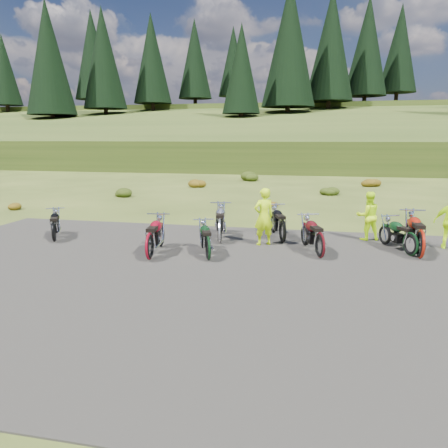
% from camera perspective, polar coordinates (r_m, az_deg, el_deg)
% --- Properties ---
extents(ground, '(300.00, 300.00, 0.00)m').
position_cam_1_polar(ground, '(12.44, 3.19, -4.41)').
color(ground, '#344115').
rests_on(ground, ground).
extents(gravel_pad, '(20.00, 12.00, 0.04)m').
position_cam_1_polar(gravel_pad, '(10.55, 1.48, -7.29)').
color(gravel_pad, black).
rests_on(gravel_pad, ground).
extents(hill_slope, '(300.00, 45.97, 9.37)m').
position_cam_1_polar(hill_slope, '(61.95, 10.51, 7.98)').
color(hill_slope, '#2D4216').
rests_on(hill_slope, ground).
extents(hill_plateau, '(300.00, 90.00, 9.17)m').
position_cam_1_polar(hill_plateau, '(121.89, 11.42, 9.48)').
color(hill_plateau, '#2D4216').
rests_on(hill_plateau, ground).
extents(conifer_13, '(5.72, 5.72, 15.00)m').
position_cam_1_polar(conifer_13, '(96.79, -26.79, 17.54)').
color(conifer_13, black).
rests_on(conifer_13, ground).
extents(conifer_14, '(5.28, 5.28, 14.00)m').
position_cam_1_polar(conifer_14, '(98.30, -21.66, 18.23)').
color(conifer_14, black).
rests_on(conifer_14, ground).
extents(conifer_15, '(7.92, 7.92, 20.00)m').
position_cam_1_polar(conifer_15, '(100.95, -16.79, 20.40)').
color(conifer_15, black).
rests_on(conifer_15, ground).
extents(conifer_16, '(7.48, 7.48, 19.00)m').
position_cam_1_polar(conifer_16, '(75.88, -21.94, 19.54)').
color(conifer_16, black).
rests_on(conifer_16, ground).
extents(conifer_17, '(7.04, 7.04, 18.00)m').
position_cam_1_polar(conifer_17, '(78.17, -15.49, 20.17)').
color(conifer_17, black).
rests_on(conifer_17, ground).
extents(conifer_18, '(6.60, 6.60, 17.00)m').
position_cam_1_polar(conifer_18, '(81.29, -9.43, 20.55)').
color(conifer_18, black).
rests_on(conifer_18, ground).
extents(conifer_19, '(6.16, 6.16, 16.00)m').
position_cam_1_polar(conifer_19, '(85.16, -3.85, 20.71)').
color(conifer_19, black).
rests_on(conifer_19, ground).
extents(conifer_20, '(5.72, 5.72, 15.00)m').
position_cam_1_polar(conifer_20, '(89.60, 1.22, 20.45)').
color(conifer_20, black).
rests_on(conifer_20, ground).
extents(conifer_21, '(5.28, 5.28, 14.00)m').
position_cam_1_polar(conifer_21, '(63.45, 2.30, 19.61)').
color(conifer_21, black).
rests_on(conifer_21, ground).
extents(conifer_22, '(7.92, 7.92, 20.00)m').
position_cam_1_polar(conifer_22, '(69.32, 8.54, 22.32)').
color(conifer_22, black).
rests_on(conifer_22, ground).
extents(conifer_23, '(7.48, 7.48, 19.00)m').
position_cam_1_polar(conifer_23, '(75.18, 13.80, 21.79)').
color(conifer_23, black).
rests_on(conifer_23, ground).
extents(conifer_24, '(7.04, 7.04, 18.00)m').
position_cam_1_polar(conifer_24, '(81.51, 18.23, 21.21)').
color(conifer_24, black).
rests_on(conifer_24, ground).
extents(conifer_25, '(6.60, 6.60, 17.00)m').
position_cam_1_polar(conifer_25, '(88.17, 21.97, 20.49)').
color(conifer_25, black).
rests_on(conifer_25, ground).
extents(shrub_0, '(0.77, 0.77, 0.45)m').
position_cam_1_polar(shrub_0, '(22.79, -25.44, 2.28)').
color(shrub_0, brown).
rests_on(shrub_0, ground).
extents(shrub_1, '(1.03, 1.03, 0.61)m').
position_cam_1_polar(shrub_1, '(25.77, -13.12, 4.18)').
color(shrub_1, '#25360D').
rests_on(shrub_1, ground).
extents(shrub_2, '(1.30, 1.30, 0.77)m').
position_cam_1_polar(shrub_2, '(29.70, -3.65, 5.50)').
color(shrub_2, brown).
rests_on(shrub_2, ground).
extents(shrub_3, '(1.56, 1.56, 0.92)m').
position_cam_1_polar(shrub_3, '(34.24, 3.48, 6.40)').
color(shrub_3, '#25360D').
rests_on(shrub_3, ground).
extents(shrub_4, '(0.77, 0.77, 0.45)m').
position_cam_1_polar(shrub_4, '(21.38, 6.00, 2.79)').
color(shrub_4, brown).
rests_on(shrub_4, ground).
extents(shrub_5, '(1.03, 1.03, 0.61)m').
position_cam_1_polar(shrub_5, '(26.52, 13.52, 4.35)').
color(shrub_5, '#25360D').
rests_on(shrub_5, ground).
extents(shrub_6, '(1.30, 1.30, 0.77)m').
position_cam_1_polar(shrub_6, '(31.97, 18.56, 5.35)').
color(shrub_6, brown).
rests_on(shrub_6, ground).
extents(motorcycle_0, '(1.43, 1.93, 0.97)m').
position_cam_1_polar(motorcycle_0, '(15.20, -21.25, -2.27)').
color(motorcycle_0, black).
rests_on(motorcycle_0, ground).
extents(motorcycle_1, '(1.00, 2.21, 1.12)m').
position_cam_1_polar(motorcycle_1, '(12.30, -9.65, -4.73)').
color(motorcycle_1, maroon).
rests_on(motorcycle_1, ground).
extents(motorcycle_2, '(1.27, 1.98, 0.99)m').
position_cam_1_polar(motorcycle_2, '(12.09, -2.08, -4.85)').
color(motorcycle_2, black).
rests_on(motorcycle_2, ground).
extents(motorcycle_3, '(1.15, 2.33, 1.17)m').
position_cam_1_polar(motorcycle_3, '(14.01, -0.56, -2.60)').
color(motorcycle_3, silver).
rests_on(motorcycle_3, ground).
extents(motorcycle_4, '(1.33, 2.18, 1.09)m').
position_cam_1_polar(motorcycle_4, '(12.58, 12.37, -4.48)').
color(motorcycle_4, '#450B10').
rests_on(motorcycle_4, ground).
extents(motorcycle_5, '(1.32, 2.23, 1.11)m').
position_cam_1_polar(motorcycle_5, '(14.16, 7.64, -2.55)').
color(motorcycle_5, black).
rests_on(motorcycle_5, ground).
extents(motorcycle_6, '(0.80, 2.32, 1.21)m').
position_cam_1_polar(motorcycle_6, '(13.42, 24.14, -4.23)').
color(motorcycle_6, maroon).
rests_on(motorcycle_6, ground).
extents(motorcycle_7, '(1.39, 2.02, 1.01)m').
position_cam_1_polar(motorcycle_7, '(13.61, 23.07, -3.94)').
color(motorcycle_7, black).
rests_on(motorcycle_7, ground).
extents(person_middle, '(0.78, 0.71, 1.80)m').
position_cam_1_polar(person_middle, '(13.64, 5.21, 0.84)').
color(person_middle, '#BEEF0C').
rests_on(person_middle, ground).
extents(person_right_a, '(0.91, 0.79, 1.60)m').
position_cam_1_polar(person_right_a, '(15.04, 18.28, 0.91)').
color(person_right_a, '#BEEF0C').
rests_on(person_right_a, ground).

